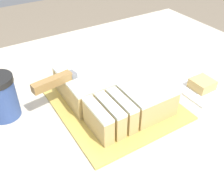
# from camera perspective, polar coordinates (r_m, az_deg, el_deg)

# --- Properties ---
(cake_board) EXTENTS (0.30, 0.35, 0.01)m
(cake_board) POSITION_cam_1_polar(r_m,az_deg,el_deg) (0.73, 0.00, -2.50)
(cake_board) COLOR gold
(cake_board) RESTS_ON countertop
(cake) EXTENTS (0.22, 0.28, 0.07)m
(cake) POSITION_cam_1_polar(r_m,az_deg,el_deg) (0.71, 0.05, 0.27)
(cake) COLOR tan
(cake) RESTS_ON cake_board
(knife) EXTENTS (0.31, 0.07, 0.02)m
(knife) POSITION_cam_1_polar(r_m,az_deg,el_deg) (0.68, -10.17, 2.63)
(knife) COLOR silver
(knife) RESTS_ON cake
(coffee_cup) EXTENTS (0.08, 0.08, 0.12)m
(coffee_cup) POSITION_cam_1_polar(r_m,az_deg,el_deg) (0.71, -23.04, -1.53)
(coffee_cup) COLOR #334C8C
(coffee_cup) RESTS_ON countertop
(paper_napkin) EXTENTS (0.13, 0.13, 0.01)m
(paper_napkin) POSITION_cam_1_polar(r_m,az_deg,el_deg) (0.82, 18.81, 0.16)
(paper_napkin) COLOR white
(paper_napkin) RESTS_ON countertop
(brownie) EXTENTS (0.06, 0.06, 0.03)m
(brownie) POSITION_cam_1_polar(r_m,az_deg,el_deg) (0.81, 19.04, 1.13)
(brownie) COLOR tan
(brownie) RESTS_ON paper_napkin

